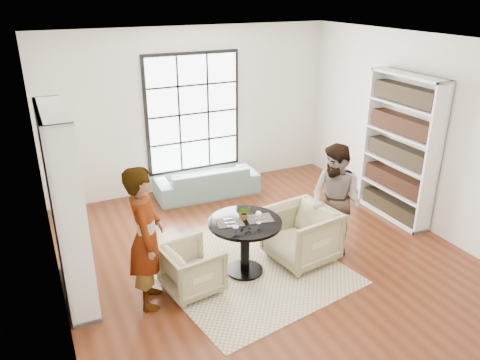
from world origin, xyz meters
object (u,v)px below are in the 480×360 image
pedestal_table (245,236)px  flower_centerpiece (244,212)px  sofa (207,181)px  wine_glass_right (259,214)px  wine_glass_left (236,217)px  person_right (336,201)px  armchair_right (301,235)px  person_left (146,238)px  armchair_left (192,269)px

pedestal_table → flower_centerpiece: size_ratio=5.04×
sofa → wine_glass_right: 2.83m
pedestal_table → wine_glass_left: 0.42m
pedestal_table → wine_glass_right: size_ratio=5.66×
person_right → wine_glass_right: 1.27m
armchair_right → flower_centerpiece: (-0.83, 0.11, 0.48)m
armchair_right → person_left: 2.25m
pedestal_table → wine_glass_left: (-0.18, -0.10, 0.37)m
pedestal_table → person_left: 1.38m
armchair_left → wine_glass_left: (0.60, -0.02, 0.61)m
sofa → armchair_left: bearing=67.5°
armchair_right → flower_centerpiece: flower_centerpiece is taller
sofa → person_right: (0.93, -2.66, 0.54)m
person_left → person_right: bearing=-73.4°
armchair_right → person_left: bearing=-97.3°
sofa → flower_centerpiece: 2.66m
armchair_right → person_left: size_ratio=0.48×
armchair_left → person_left: size_ratio=0.39×
pedestal_table → armchair_left: 0.83m
pedestal_table → person_right: size_ratio=0.60×
pedestal_table → armchair_left: size_ratio=1.41×
person_left → wine_glass_left: size_ratio=8.52×
armchair_left → armchair_right: (1.64, 0.04, 0.08)m
pedestal_table → wine_glass_left: size_ratio=4.64×
armchair_left → person_right: bearing=-97.4°
person_right → wine_glass_right: (-1.27, -0.07, 0.08)m
person_right → armchair_left: bearing=-107.0°
sofa → flower_centerpiece: (-0.45, -2.56, 0.60)m
person_left → person_right: 2.74m
person_left → armchair_right: bearing=-73.2°
sofa → person_right: person_right is taller
wine_glass_right → flower_centerpiece: bearing=122.9°
pedestal_table → person_left: person_left is taller
pedestal_table → armchair_right: bearing=-3.1°
pedestal_table → sofa: 2.68m
person_left → pedestal_table: bearing=-70.6°
person_right → wine_glass_right: person_right is taller
armchair_left → person_left: 0.80m
flower_centerpiece → armchair_right: bearing=-7.4°
person_left → wine_glass_left: (1.15, -0.02, 0.03)m
sofa → person_left: 3.31m
person_right → wine_glass_left: person_right is taller
wine_glass_left → wine_glass_right: bearing=-3.1°
sofa → person_right: bearing=111.7°
wine_glass_right → person_right: bearing=3.3°
person_right → wine_glass_right: bearing=-104.7°
wine_glass_left → flower_centerpiece: wine_glass_left is taller
pedestal_table → armchair_right: (0.85, -0.05, -0.17)m
sofa → person_left: size_ratio=1.05×
armchair_left → armchair_right: 1.64m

